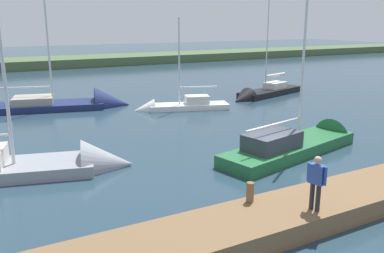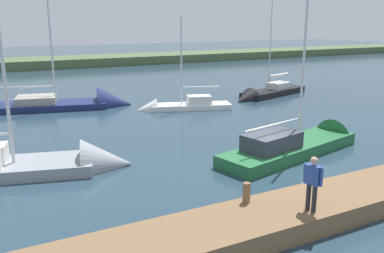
# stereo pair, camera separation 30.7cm
# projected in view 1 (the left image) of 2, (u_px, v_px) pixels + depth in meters

# --- Properties ---
(ground_plane) EXTENTS (200.00, 200.00, 0.00)m
(ground_plane) POSITION_uv_depth(u_px,v_px,m) (273.00, 167.00, 17.92)
(ground_plane) COLOR #263D4C
(far_shoreline) EXTENTS (180.00, 8.00, 2.40)m
(far_shoreline) POSITION_uv_depth(u_px,v_px,m) (57.00, 67.00, 57.69)
(far_shoreline) COLOR #4C603D
(far_shoreline) RESTS_ON ground_plane
(dock_pier) EXTENTS (26.06, 2.28, 0.66)m
(dock_pier) POSITION_uv_depth(u_px,v_px,m) (356.00, 196.00, 14.11)
(dock_pier) COLOR brown
(dock_pier) RESTS_ON ground_plane
(mooring_post_near) EXTENTS (0.24, 0.24, 0.64)m
(mooring_post_near) POSITION_uv_depth(u_px,v_px,m) (250.00, 192.00, 12.82)
(mooring_post_near) COLOR brown
(mooring_post_near) RESTS_ON dock_pier
(sailboat_outer_mooring) EXTENTS (10.78, 5.17, 11.78)m
(sailboat_outer_mooring) POSITION_uv_depth(u_px,v_px,m) (75.00, 106.00, 30.06)
(sailboat_outer_mooring) COLOR navy
(sailboat_outer_mooring) RESTS_ON ground_plane
(sailboat_far_left) EXTENTS (9.73, 4.11, 9.95)m
(sailboat_far_left) POSITION_uv_depth(u_px,v_px,m) (305.00, 145.00, 20.32)
(sailboat_far_left) COLOR #236638
(sailboat_far_left) RESTS_ON ground_plane
(sailboat_mid_channel) EXTENTS (6.94, 3.70, 7.23)m
(sailboat_mid_channel) POSITION_uv_depth(u_px,v_px,m) (175.00, 108.00, 29.45)
(sailboat_mid_channel) COLOR white
(sailboat_mid_channel) RESTS_ON ground_plane
(sailboat_near_dock) EXTENTS (10.00, 4.83, 9.98)m
(sailboat_near_dock) POSITION_uv_depth(u_px,v_px,m) (36.00, 169.00, 17.08)
(sailboat_near_dock) COLOR gray
(sailboat_near_dock) RESTS_ON ground_plane
(sailboat_inner_slip) EXTENTS (8.50, 4.16, 9.83)m
(sailboat_inner_slip) POSITION_uv_depth(u_px,v_px,m) (262.00, 95.00, 34.63)
(sailboat_inner_slip) COLOR black
(sailboat_inner_slip) RESTS_ON ground_plane
(person_on_dock) EXTENTS (0.32, 0.63, 1.69)m
(person_on_dock) POSITION_uv_depth(u_px,v_px,m) (316.00, 179.00, 12.10)
(person_on_dock) COLOR #28282D
(person_on_dock) RESTS_ON dock_pier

